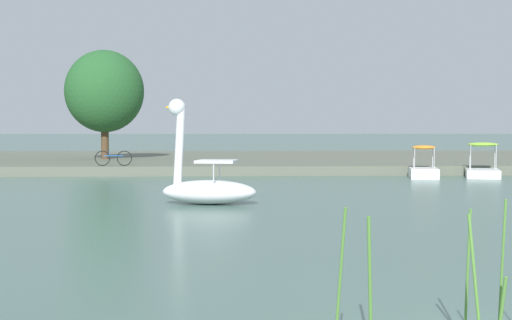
{
  "coord_description": "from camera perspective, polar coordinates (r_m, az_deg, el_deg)",
  "views": [
    {
      "loc": [
        -2.95,
        -6.29,
        2.19
      ],
      "look_at": [
        -1.78,
        20.77,
        1.04
      ],
      "focal_mm": 50.59,
      "sensor_mm": 36.0,
      "label": 1
    }
  ],
  "objects": [
    {
      "name": "bicycle_parked",
      "position": [
        34.79,
        -11.21,
        0.15
      ],
      "size": [
        1.75,
        0.06,
        0.73
      ],
      "color": "black",
      "rests_on": "shore_bank_far"
    },
    {
      "name": "tree_broadleaf_left",
      "position": [
        43.05,
        -11.89,
        5.33
      ],
      "size": [
        5.83,
        5.69,
        6.34
      ],
      "color": "#4C3823",
      "rests_on": "shore_bank_far"
    },
    {
      "name": "pedal_boat_orange",
      "position": [
        33.25,
        13.11,
        -0.71
      ],
      "size": [
        1.6,
        2.32,
        1.48
      ],
      "color": "white",
      "rests_on": "ground_plane"
    },
    {
      "name": "swan_boat",
      "position": [
        21.18,
        -3.94,
        -1.97
      ],
      "size": [
        2.98,
        1.8,
        3.09
      ],
      "color": "white",
      "rests_on": "ground_plane"
    },
    {
      "name": "pedal_boat_lime",
      "position": [
        34.34,
        17.49,
        -0.61
      ],
      "size": [
        2.05,
        2.62,
        1.61
      ],
      "color": "white",
      "rests_on": "ground_plane"
    },
    {
      "name": "shore_bank_far",
      "position": [
        45.88,
        1.22,
        -0.01
      ],
      "size": [
        146.22,
        24.33,
        0.46
      ],
      "primitive_type": "cube",
      "color": "#5B6051",
      "rests_on": "ground_plane"
    }
  ]
}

